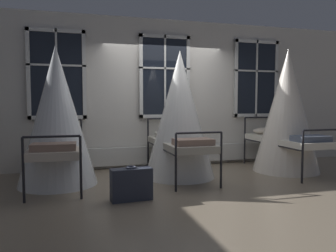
# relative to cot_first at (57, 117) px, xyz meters

# --- Properties ---
(ground) EXTENTS (16.96, 16.96, 0.00)m
(ground) POSITION_rel_cot_first_xyz_m (2.08, -0.08, -1.09)
(ground) COLOR gray
(back_wall_with_windows) EXTENTS (9.45, 0.10, 3.05)m
(back_wall_with_windows) POSITION_rel_cot_first_xyz_m (2.08, 1.15, 0.43)
(back_wall_with_windows) COLOR silver
(back_wall_with_windows) RESTS_ON ground
(window_bank) EXTENTS (5.31, 0.10, 2.65)m
(window_bank) POSITION_rel_cot_first_xyz_m (2.08, 1.03, -0.03)
(window_bank) COLOR black
(window_bank) RESTS_ON ground
(cot_first) EXTENTS (1.26, 1.95, 2.25)m
(cot_first) POSITION_rel_cot_first_xyz_m (0.00, 0.00, 0.00)
(cot_first) COLOR black
(cot_first) RESTS_ON ground
(cot_second) EXTENTS (1.26, 1.94, 2.25)m
(cot_second) POSITION_rel_cot_first_xyz_m (2.08, 0.01, 0.00)
(cot_second) COLOR black
(cot_second) RESTS_ON ground
(cot_third) EXTENTS (1.26, 1.94, 2.37)m
(cot_third) POSITION_rel_cot_first_xyz_m (4.23, -0.07, 0.06)
(cot_third) COLOR black
(cot_third) RESTS_ON ground
(suitcase_dark) EXTENTS (0.58, 0.26, 0.47)m
(suitcase_dark) POSITION_rel_cot_first_xyz_m (1.00, -1.20, -0.87)
(suitcase_dark) COLOR #2D3342
(suitcase_dark) RESTS_ON ground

